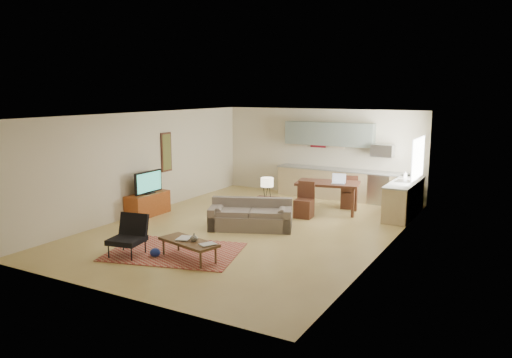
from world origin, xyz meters
The scene contains 25 objects.
room centered at (0.00, 0.00, 1.35)m, with size 9.00×9.00×9.00m.
kitchen_counter_back centered at (0.90, 4.18, 0.46)m, with size 4.26×0.64×0.92m, color tan, non-canonical shape.
kitchen_counter_right centered at (2.93, 3.00, 0.46)m, with size 0.64×2.26×0.92m, color tan, non-canonical shape.
kitchen_range centered at (2.00, 4.18, 0.45)m, with size 0.62×0.62×0.90m, color #A5A8AD.
kitchen_microwave centered at (2.00, 4.20, 1.55)m, with size 0.62×0.40×0.35m, color #A5A8AD.
upper_cabinets centered at (0.30, 4.33, 1.95)m, with size 2.80×0.34×0.70m, color slate.
window_right centered at (3.23, 3.00, 1.55)m, with size 0.02×1.40×1.05m, color white.
wall_art_left centered at (-3.21, 0.90, 1.55)m, with size 0.06×0.42×1.10m, color olive, non-canonical shape.
triptych centered at (-0.10, 4.47, 1.75)m, with size 1.70×0.04×0.50m, color beige, non-canonical shape.
rug centered at (-0.44, -2.32, 0.01)m, with size 2.60×1.80×0.02m, color maroon.
sofa centered at (0.05, -0.06, 0.35)m, with size 2.03×0.88×0.71m, color #695E53, non-canonical shape.
coffee_table centered at (0.09, -2.55, 0.20)m, with size 1.29×0.51×0.39m, color #4A311B, non-canonical shape.
book_a centered at (-0.17, -2.54, 0.40)m, with size 0.32×0.39×0.03m, color maroon.
book_b centered at (0.47, -2.54, 0.40)m, with size 0.32×0.36×0.02m, color navy.
vase centered at (0.21, -2.53, 0.47)m, with size 0.17×0.17×0.16m, color black.
armchair centered at (-1.11, -2.97, 0.41)m, with size 0.72×0.72×0.82m, color black, non-canonical shape.
tv_credenza centered at (-2.98, -0.21, 0.30)m, with size 0.49×1.28×0.59m, color brown, non-canonical shape.
tv centered at (-2.93, -0.21, 0.89)m, with size 0.10×0.99×0.59m, color black, non-canonical shape.
console_table centered at (0.13, 0.63, 0.32)m, with size 0.55×0.37×0.64m, color #3E2015, non-canonical shape.
table_lamp centered at (0.13, 0.63, 0.90)m, with size 0.31×0.31×0.52m, color beige, non-canonical shape.
dining_table centered at (1.05, 2.38, 0.42)m, with size 1.65×0.94×0.83m, color #3E2015, non-canonical shape.
dining_chair_near centered at (0.71, 1.58, 0.46)m, with size 0.44×0.46×0.93m, color #3E2015, non-canonical shape.
dining_chair_far centered at (1.38, 3.18, 0.48)m, with size 0.46×0.48×0.96m, color #3E2015, non-canonical shape.
laptop centered at (1.38, 2.27, 0.97)m, with size 0.35×0.26×0.26m, color #A5A8AD, non-canonical shape.
soap_bottle centered at (2.83, 3.50, 1.02)m, with size 0.10×0.11×0.19m, color beige.
Camera 1 is at (5.74, -10.02, 3.24)m, focal length 35.00 mm.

